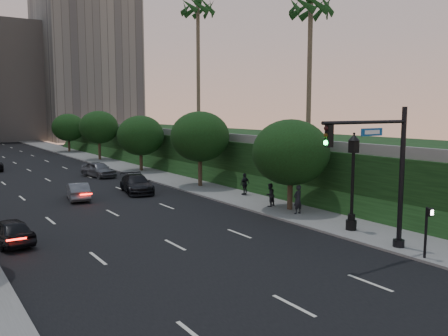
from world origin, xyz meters
TOP-DOWN VIEW (x-y plane):
  - ground at (0.00, 0.00)m, footprint 160.00×160.00m
  - road_surface at (0.00, 30.00)m, footprint 16.00×140.00m
  - sidewalk_right at (10.25, 30.00)m, footprint 4.50×140.00m
  - embankment at (22.00, 28.00)m, footprint 18.00×90.00m
  - parapet_wall at (13.50, 28.00)m, footprint 0.35×90.00m
  - office_block_right at (24.00, 96.00)m, footprint 20.00×22.00m
  - tree_right_a at (10.30, 8.00)m, footprint 5.20×5.20m
  - tree_right_b at (10.30, 20.00)m, footprint 5.20×5.20m
  - tree_right_c at (10.30, 33.00)m, footprint 5.20×5.20m
  - tree_right_d at (10.30, 47.00)m, footprint 5.20×5.20m
  - tree_right_e at (10.30, 62.00)m, footprint 5.20×5.20m
  - palm_mid at (17.50, 14.00)m, footprint 3.20×3.20m
  - palm_far at (16.00, 30.00)m, footprint 3.20×3.20m
  - traffic_signal_mast at (7.80, -1.70)m, footprint 5.68×0.56m
  - street_lamp at (9.49, 1.88)m, footprint 0.64×0.64m
  - pedestrian_signal at (8.36, -3.53)m, footprint 0.30×0.33m
  - sedan_near_left at (-7.00, 9.83)m, footprint 2.23×4.24m
  - sedan_mid_left at (-0.52, 20.04)m, footprint 2.06×4.27m
  - sedan_near_right at (4.46, 20.48)m, footprint 3.01×5.45m
  - sedan_far_right at (4.86, 31.33)m, footprint 2.77×4.96m
  - pedestrian_a at (9.76, 6.63)m, footprint 0.74×0.53m
  - pedestrian_b at (9.77, 9.50)m, footprint 0.93×0.81m
  - pedestrian_c at (10.97, 14.15)m, footprint 1.09×0.66m

SIDE VIEW (x-z plane):
  - ground at x=0.00m, z-range 0.00..0.00m
  - road_surface at x=0.00m, z-range 0.00..0.02m
  - sidewalk_right at x=10.25m, z-range 0.00..0.15m
  - sedan_mid_left at x=-0.52m, z-range 0.00..1.35m
  - sedan_near_left at x=-7.00m, z-range 0.00..1.38m
  - sedan_near_right at x=4.46m, z-range 0.00..1.49m
  - sedan_far_right at x=4.86m, z-range 0.00..1.59m
  - pedestrian_b at x=9.77m, z-range 0.15..1.77m
  - pedestrian_c at x=10.97m, z-range 0.15..1.88m
  - pedestrian_a at x=9.76m, z-range 0.15..2.04m
  - pedestrian_signal at x=8.36m, z-range 0.32..2.82m
  - embankment at x=22.00m, z-range 0.00..4.00m
  - street_lamp at x=9.49m, z-range -0.18..5.44m
  - traffic_signal_mast at x=7.80m, z-range 0.17..7.17m
  - tree_right_a at x=10.30m, z-range 0.90..7.14m
  - tree_right_c at x=10.30m, z-range 0.90..7.14m
  - tree_right_e at x=10.30m, z-range 0.90..7.14m
  - parapet_wall at x=13.50m, z-range 4.00..4.70m
  - tree_right_b at x=10.30m, z-range 1.15..7.88m
  - tree_right_d at x=10.30m, z-range 1.15..7.88m
  - palm_mid at x=17.50m, z-range 8.82..21.82m
  - palm_far at x=16.00m, z-range 9.89..25.39m
  - office_block_right at x=24.00m, z-range 0.00..36.00m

